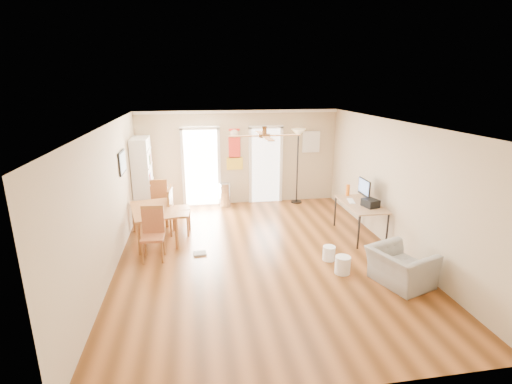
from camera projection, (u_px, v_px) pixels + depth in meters
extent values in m
plane|color=brown|center=(261.00, 256.00, 7.51)|extent=(7.00, 7.00, 0.00)
cube|color=red|center=(234.00, 149.00, 10.35)|extent=(0.46, 0.03, 1.10)
cube|color=white|center=(311.00, 142.00, 10.64)|extent=(0.50, 0.04, 0.60)
cube|color=black|center=(122.00, 162.00, 7.93)|extent=(0.04, 0.66, 0.48)
cylinder|color=silver|center=(225.00, 195.00, 10.38)|extent=(0.31, 0.31, 0.67)
cube|color=white|center=(351.00, 201.00, 8.44)|extent=(0.21, 0.41, 0.01)
cube|color=black|center=(370.00, 203.00, 8.05)|extent=(0.35, 0.38, 0.16)
cylinder|color=orange|center=(348.00, 190.00, 8.85)|extent=(0.10, 0.10, 0.26)
cylinder|color=white|center=(329.00, 253.00, 7.30)|extent=(0.28, 0.28, 0.28)
cylinder|color=white|center=(343.00, 265.00, 6.79)|extent=(0.35, 0.35, 0.32)
cube|color=#A7A7A1|center=(200.00, 253.00, 7.57)|extent=(0.27, 0.22, 0.04)
imported|color=gray|center=(400.00, 267.00, 6.39)|extent=(1.10, 1.17, 0.62)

